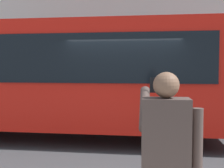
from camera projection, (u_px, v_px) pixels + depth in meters
ground_plane at (126, 143)px, 6.90m from camera, size 60.00×60.00×0.00m
red_bus at (60, 75)px, 7.46m from camera, size 9.05×2.54×3.08m
pedestrian_photographer at (166, 155)px, 2.35m from camera, size 0.53×0.52×1.70m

